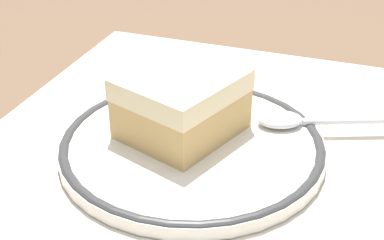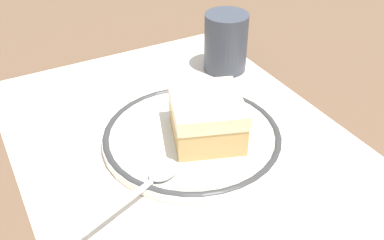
# 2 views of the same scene
# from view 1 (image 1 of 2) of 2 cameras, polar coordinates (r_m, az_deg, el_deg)

# --- Properties ---
(ground_plane) EXTENTS (2.40, 2.40, 0.00)m
(ground_plane) POSITION_cam_1_polar(r_m,az_deg,el_deg) (0.46, 0.43, -4.79)
(ground_plane) COLOR brown
(placemat) EXTENTS (0.48, 0.38, 0.00)m
(placemat) POSITION_cam_1_polar(r_m,az_deg,el_deg) (0.46, 0.43, -4.72)
(placemat) COLOR beige
(placemat) RESTS_ON ground_plane
(plate) EXTENTS (0.21, 0.21, 0.01)m
(plate) POSITION_cam_1_polar(r_m,az_deg,el_deg) (0.47, -0.00, -2.52)
(plate) COLOR silver
(plate) RESTS_ON placemat
(cake_slice) EXTENTS (0.11, 0.11, 0.05)m
(cake_slice) POSITION_cam_1_polar(r_m,az_deg,el_deg) (0.47, -1.03, 1.63)
(cake_slice) COLOR tan
(cake_slice) RESTS_ON plate
(spoon) EXTENTS (0.07, 0.14, 0.01)m
(spoon) POSITION_cam_1_polar(r_m,az_deg,el_deg) (0.50, 11.13, 0.01)
(spoon) COLOR silver
(spoon) RESTS_ON plate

